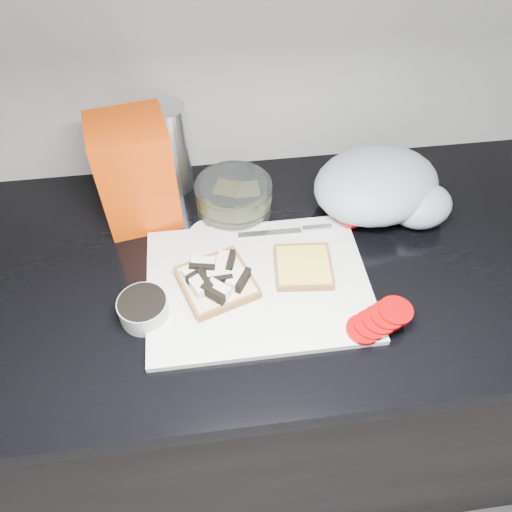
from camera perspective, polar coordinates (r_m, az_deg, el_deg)
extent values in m
cube|color=silver|center=(0.99, 1.40, 26.98)|extent=(3.50, 0.02, 2.50)
cube|color=black|center=(1.35, 2.65, -13.28)|extent=(3.50, 0.60, 0.86)
cube|color=black|center=(0.97, 3.57, -0.92)|extent=(3.50, 0.64, 0.04)
cube|color=silver|center=(0.91, 0.25, -3.24)|extent=(0.40, 0.30, 0.01)
cube|color=beige|center=(0.90, -4.49, -3.04)|extent=(0.15, 0.15, 0.02)
cube|color=white|center=(0.90, -7.08, -1.70)|extent=(0.05, 0.04, 0.02)
cube|color=black|center=(0.90, -7.08, -1.70)|extent=(0.04, 0.03, 0.02)
cube|color=white|center=(0.90, -6.03, -0.93)|extent=(0.05, 0.03, 0.02)
cube|color=black|center=(0.90, -6.03, -0.93)|extent=(0.05, 0.02, 0.02)
cube|color=white|center=(0.90, -3.72, -0.70)|extent=(0.04, 0.05, 0.02)
cube|color=black|center=(0.90, -3.72, -0.70)|extent=(0.02, 0.05, 0.02)
cube|color=white|center=(0.87, -6.57, -3.26)|extent=(0.04, 0.05, 0.02)
cube|color=black|center=(0.87, -6.57, -3.26)|extent=(0.03, 0.05, 0.02)
cube|color=white|center=(0.88, -4.26, -2.29)|extent=(0.04, 0.03, 0.02)
cube|color=black|center=(0.88, -4.26, -2.29)|extent=(0.05, 0.01, 0.02)
cube|color=white|center=(0.88, -2.24, -2.58)|extent=(0.04, 0.05, 0.02)
cube|color=black|center=(0.88, -2.24, -2.58)|extent=(0.03, 0.04, 0.02)
cube|color=white|center=(0.86, -4.40, -3.84)|extent=(0.05, 0.05, 0.02)
cube|color=black|center=(0.86, -4.40, -3.84)|extent=(0.04, 0.04, 0.02)
cube|color=beige|center=(0.92, 5.42, -1.23)|extent=(0.11, 0.11, 0.01)
cube|color=yellow|center=(0.92, 5.46, -0.92)|extent=(0.10, 0.10, 0.00)
cylinder|color=#940305|center=(0.86, 12.17, -8.19)|extent=(0.07, 0.07, 0.01)
cylinder|color=#940305|center=(0.86, 13.06, -7.65)|extent=(0.07, 0.07, 0.01)
cylinder|color=#940305|center=(0.87, 13.94, -7.10)|extent=(0.06, 0.06, 0.01)
cylinder|color=#940305|center=(0.87, 14.82, -6.56)|extent=(0.06, 0.06, 0.01)
cylinder|color=#940305|center=(0.87, 15.68, -6.02)|extent=(0.07, 0.07, 0.01)
cube|color=silver|center=(0.98, 1.60, 2.66)|extent=(0.13, 0.02, 0.00)
cube|color=silver|center=(0.99, 7.00, 3.20)|extent=(0.06, 0.01, 0.01)
cylinder|color=#A9AEAE|center=(0.88, -12.70, -5.95)|extent=(0.09, 0.09, 0.04)
cylinder|color=black|center=(0.86, -12.90, -5.28)|extent=(0.08, 0.08, 0.01)
cylinder|color=silver|center=(0.99, -5.10, 2.33)|extent=(0.11, 0.11, 0.01)
cylinder|color=silver|center=(1.03, -2.55, 6.74)|extent=(0.16, 0.16, 0.07)
cube|color=yellow|center=(1.03, -3.25, 6.71)|extent=(0.06, 0.05, 0.03)
cube|color=#FEEE97|center=(1.04, -1.09, 6.27)|extent=(0.05, 0.05, 0.01)
cube|color=red|center=(0.99, -13.62, 9.23)|extent=(0.16, 0.15, 0.22)
cylinder|color=silver|center=(1.06, -9.86, 11.99)|extent=(0.08, 0.08, 0.20)
ellipsoid|color=#A6B6CC|center=(1.05, 13.57, 7.98)|extent=(0.31, 0.27, 0.12)
ellipsoid|color=#A6B6CC|center=(1.05, 18.36, 5.49)|extent=(0.15, 0.13, 0.08)
sphere|color=#940305|center=(1.01, 10.88, 4.91)|extent=(0.07, 0.07, 0.07)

